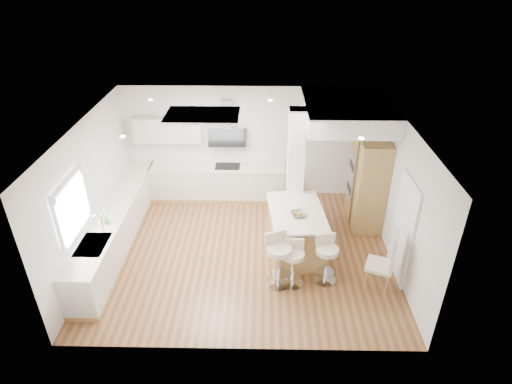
{
  "coord_description": "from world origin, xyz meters",
  "views": [
    {
      "loc": [
        0.36,
        -7.15,
        5.55
      ],
      "look_at": [
        0.23,
        0.4,
        1.22
      ],
      "focal_mm": 30.0,
      "sensor_mm": 36.0,
      "label": 1
    }
  ],
  "objects_px": {
    "bar_stool_a": "(278,257)",
    "bar_stool_c": "(326,257)",
    "dining_chair": "(387,260)",
    "bar_stool_b": "(293,261)",
    "peninsula": "(296,231)"
  },
  "relations": [
    {
      "from": "bar_stool_c",
      "to": "dining_chair",
      "type": "xyz_separation_m",
      "value": [
        1.06,
        -0.2,
        0.1
      ]
    },
    {
      "from": "bar_stool_a",
      "to": "bar_stool_c",
      "type": "bearing_deg",
      "value": -14.56
    },
    {
      "from": "bar_stool_a",
      "to": "bar_stool_c",
      "type": "relative_size",
      "value": 1.11
    },
    {
      "from": "dining_chair",
      "to": "bar_stool_a",
      "type": "bearing_deg",
      "value": -161.01
    },
    {
      "from": "dining_chair",
      "to": "bar_stool_c",
      "type": "bearing_deg",
      "value": -169.0
    },
    {
      "from": "peninsula",
      "to": "bar_stool_c",
      "type": "distance_m",
      "value": 1.04
    },
    {
      "from": "peninsula",
      "to": "bar_stool_a",
      "type": "relative_size",
      "value": 1.57
    },
    {
      "from": "bar_stool_a",
      "to": "bar_stool_b",
      "type": "relative_size",
      "value": 1.15
    },
    {
      "from": "peninsula",
      "to": "bar_stool_c",
      "type": "height_order",
      "value": "peninsula"
    },
    {
      "from": "peninsula",
      "to": "bar_stool_a",
      "type": "distance_m",
      "value": 1.08
    },
    {
      "from": "bar_stool_c",
      "to": "peninsula",
      "type": "bearing_deg",
      "value": 108.5
    },
    {
      "from": "peninsula",
      "to": "bar_stool_b",
      "type": "relative_size",
      "value": 1.81
    },
    {
      "from": "bar_stool_a",
      "to": "bar_stool_b",
      "type": "xyz_separation_m",
      "value": [
        0.27,
        -0.0,
        -0.08
      ]
    },
    {
      "from": "bar_stool_a",
      "to": "bar_stool_c",
      "type": "distance_m",
      "value": 0.9
    },
    {
      "from": "peninsula",
      "to": "dining_chair",
      "type": "height_order",
      "value": "dining_chair"
    }
  ]
}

